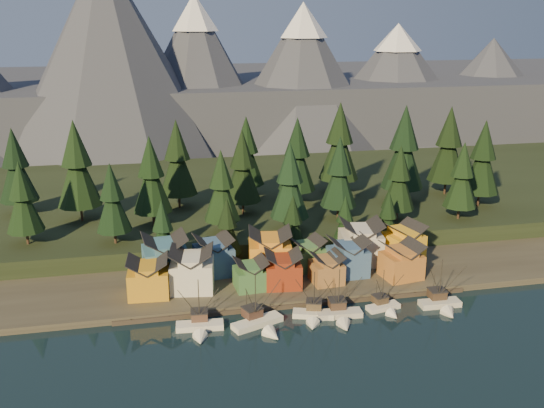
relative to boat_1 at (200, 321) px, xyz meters
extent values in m
plane|color=black|center=(22.15, -8.86, -2.31)|extent=(500.00, 500.00, 0.00)
cube|color=#352F26|center=(22.15, 31.14, -1.56)|extent=(400.00, 50.00, 1.50)
cube|color=black|center=(22.15, 81.14, 0.69)|extent=(420.00, 100.00, 6.00)
cube|color=#42392F|center=(22.15, 7.64, -1.81)|extent=(80.00, 4.00, 1.00)
cube|color=#434757|center=(22.15, 231.14, 12.69)|extent=(560.00, 160.00, 30.00)
cone|color=#434757|center=(-22.85, 171.14, 42.69)|extent=(100.00, 100.00, 90.00)
cone|color=#434757|center=(17.15, 189.14, 33.69)|extent=(80.00, 80.00, 72.00)
cone|color=white|center=(17.15, 189.14, 61.05)|extent=(22.40, 22.40, 17.28)
cone|color=#434757|center=(67.15, 177.14, 31.69)|extent=(84.00, 84.00, 68.00)
cone|color=white|center=(67.15, 177.14, 57.53)|extent=(23.52, 23.52, 16.32)
cone|color=#434757|center=(122.15, 193.14, 26.69)|extent=(92.00, 92.00, 58.00)
cone|color=white|center=(122.15, 193.14, 48.73)|extent=(25.76, 25.76, 13.92)
cone|color=#434757|center=(182.15, 201.14, 22.69)|extent=(88.00, 88.00, 50.00)
cube|color=silver|center=(0.09, 1.11, -1.94)|extent=(10.01, 3.95, 1.71)
cone|color=silver|center=(-0.33, -4.24, -1.94)|extent=(3.45, 3.58, 3.20)
cube|color=black|center=(0.09, 1.11, -2.58)|extent=(10.25, 4.03, 0.37)
cube|color=brown|center=(0.23, 2.90, -0.28)|extent=(3.65, 3.46, 1.92)
cube|color=#282625|center=(0.23, 2.90, 0.78)|extent=(3.88, 3.69, 0.21)
cylinder|color=black|center=(0.13, 1.71, 3.66)|extent=(0.19, 0.19, 9.60)
cylinder|color=black|center=(0.38, 4.92, 1.21)|extent=(0.15, 0.15, 4.69)
cube|color=silver|center=(12.03, 0.01, -1.92)|extent=(11.49, 7.13, 1.77)
cone|color=silver|center=(14.25, -5.62, -1.92)|extent=(4.47, 4.72, 3.32)
cube|color=black|center=(12.03, 0.01, -2.59)|extent=(11.76, 7.28, 0.39)
cube|color=#4B3228|center=(11.29, 1.89, -0.21)|extent=(4.51, 4.38, 1.99)
cube|color=#282625|center=(11.29, 1.89, 0.89)|extent=(4.79, 4.67, 0.22)
cylinder|color=black|center=(11.78, 0.64, 3.88)|extent=(0.20, 0.20, 9.95)
cylinder|color=black|center=(10.45, 4.03, 1.34)|extent=(0.15, 0.15, 4.86)
cube|color=silver|center=(24.60, 1.26, -1.96)|extent=(9.45, 5.60, 1.62)
cone|color=silver|center=(23.12, -3.42, -1.96)|extent=(3.82, 3.83, 3.04)
cube|color=black|center=(24.60, 1.26, -2.56)|extent=(9.68, 5.71, 0.35)
cube|color=brown|center=(25.10, 2.82, -0.39)|extent=(4.01, 3.88, 1.82)
cube|color=#282625|center=(25.10, 2.82, 0.63)|extent=(4.26, 4.13, 0.20)
cylinder|color=black|center=(24.77, 1.78, 3.36)|extent=(0.18, 0.18, 9.12)
cylinder|color=black|center=(25.66, 4.59, 1.03)|extent=(0.14, 0.14, 4.46)
cube|color=beige|center=(29.98, 0.27, -1.94)|extent=(10.13, 3.84, 1.70)
cone|color=beige|center=(29.62, -5.17, -1.94)|extent=(3.40, 3.60, 3.18)
cube|color=black|center=(29.98, 0.27, -2.58)|extent=(10.37, 3.91, 0.37)
cube|color=#483326|center=(30.10, 2.08, -0.29)|extent=(3.60, 3.40, 1.91)
cube|color=#282625|center=(30.10, 2.08, 0.77)|extent=(3.83, 3.63, 0.21)
cylinder|color=black|center=(30.02, 0.87, 3.63)|extent=(0.19, 0.19, 9.55)
cylinder|color=black|center=(30.24, 4.14, 1.19)|extent=(0.15, 0.15, 4.67)
cube|color=silver|center=(40.60, 1.49, -1.99)|extent=(7.90, 4.15, 1.45)
cone|color=silver|center=(41.42, -2.55, -1.99)|extent=(3.17, 3.05, 2.72)
cube|color=black|center=(40.60, 1.49, -2.54)|extent=(8.09, 4.23, 0.32)
cube|color=#4A3927|center=(40.33, 2.83, -0.59)|extent=(3.38, 3.24, 1.63)
cube|color=#282625|center=(40.33, 2.83, 0.32)|extent=(3.59, 3.45, 0.18)
cylinder|color=black|center=(40.51, 1.94, 2.76)|extent=(0.16, 0.16, 8.15)
cylinder|color=black|center=(40.02, 4.36, 0.68)|extent=(0.13, 0.13, 3.98)
cube|color=beige|center=(53.57, 0.33, -1.93)|extent=(9.26, 3.48, 1.75)
cone|color=beige|center=(53.45, -4.71, -1.93)|extent=(3.35, 3.21, 3.27)
cube|color=black|center=(53.57, 0.33, -2.58)|extent=(9.49, 3.54, 0.38)
cube|color=#433123|center=(53.61, 2.01, -0.24)|extent=(3.57, 3.35, 1.96)
cube|color=#282625|center=(53.61, 2.01, 0.85)|extent=(3.79, 3.58, 0.22)
cylinder|color=black|center=(53.58, 0.89, 3.80)|extent=(0.20, 0.20, 9.82)
cylinder|color=black|center=(53.65, 3.92, 1.29)|extent=(0.15, 0.15, 4.80)
cube|color=#C78B1C|center=(-9.87, 16.11, 2.27)|extent=(9.49, 8.45, 6.17)
cube|color=#C78B1C|center=(-9.87, 16.11, 5.98)|extent=(5.45, 8.02, 1.26)
cube|color=beige|center=(-0.01, 17.17, 2.67)|extent=(10.84, 9.94, 6.97)
cube|color=beige|center=(-0.01, 17.17, 6.82)|extent=(6.52, 9.11, 1.36)
cube|color=#3E6F3C|center=(13.30, 15.07, 1.61)|extent=(7.73, 7.29, 4.83)
cube|color=#3E6F3C|center=(13.30, 15.07, 4.52)|extent=(4.47, 6.91, 1.02)
cube|color=maroon|center=(20.84, 14.79, 2.11)|extent=(8.98, 8.11, 5.84)
cube|color=maroon|center=(20.84, 14.79, 5.59)|extent=(5.26, 7.58, 1.16)
cube|color=#9D6A37|center=(31.41, 14.64, 1.67)|extent=(7.47, 7.47, 4.96)
cube|color=#9D6A37|center=(31.41, 14.64, 4.63)|extent=(4.34, 7.09, 0.98)
cube|color=#385986|center=(37.74, 17.82, 2.49)|extent=(9.25, 7.89, 6.61)
cube|color=#385986|center=(37.74, 17.82, 6.41)|extent=(5.21, 7.58, 1.26)
cube|color=#B66E2E|center=(49.83, 13.67, 2.19)|extent=(9.81, 8.90, 6.00)
cube|color=#B66E2E|center=(49.83, 13.67, 5.79)|extent=(5.91, 8.14, 1.23)
cube|color=#386A86|center=(-5.76, 24.44, 3.12)|extent=(11.02, 10.02, 7.86)
cube|color=#386A86|center=(-5.76, 24.44, 7.75)|extent=(6.48, 9.36, 1.42)
cube|color=#375783|center=(5.86, 24.97, 2.70)|extent=(9.83, 9.38, 7.02)
cube|color=#375783|center=(5.86, 24.97, 6.80)|extent=(5.96, 8.60, 1.21)
cube|color=orange|center=(19.55, 23.51, 3.00)|extent=(11.32, 10.04, 7.63)
cube|color=orange|center=(19.55, 23.51, 7.52)|extent=(6.77, 9.20, 1.43)
cube|color=#497640|center=(28.81, 23.08, 2.00)|extent=(9.07, 7.96, 5.62)
cube|color=#497640|center=(28.81, 23.08, 5.36)|extent=(5.53, 7.15, 1.12)
cube|color=beige|center=(43.35, 24.45, 3.15)|extent=(11.31, 10.34, 7.93)
cube|color=beige|center=(43.35, 24.45, 7.82)|extent=(6.74, 9.55, 1.43)
cube|color=gold|center=(54.59, 23.68, 2.75)|extent=(10.46, 10.06, 7.13)
cube|color=gold|center=(54.59, 23.68, 6.92)|extent=(6.59, 8.97, 1.23)
cylinder|color=#332319|center=(-39.85, 43.14, 5.60)|extent=(0.70, 0.70, 3.83)
cone|color=black|center=(-39.85, 43.14, 13.91)|extent=(9.37, 9.37, 13.20)
cone|color=black|center=(-39.85, 43.14, 20.72)|extent=(6.39, 6.39, 9.58)
cylinder|color=#332319|center=(-27.85, 59.14, 6.24)|extent=(0.70, 0.70, 5.11)
cone|color=black|center=(-27.85, 59.14, 17.31)|extent=(12.49, 12.49, 17.60)
cone|color=black|center=(-27.85, 59.14, 26.39)|extent=(8.51, 8.51, 12.77)
cylinder|color=#332319|center=(-17.85, 39.14, 5.56)|extent=(0.70, 0.70, 3.74)
cone|color=black|center=(-17.85, 39.14, 13.65)|extent=(9.14, 9.14, 12.87)
cone|color=black|center=(-17.85, 39.14, 20.30)|extent=(6.23, 6.23, 9.34)
cylinder|color=#332319|center=(-7.85, 51.14, 5.92)|extent=(0.70, 0.70, 4.46)
cone|color=black|center=(-7.85, 51.14, 15.59)|extent=(10.91, 10.91, 15.38)
cone|color=black|center=(-7.85, 51.14, 23.53)|extent=(7.44, 7.44, 11.16)
cylinder|color=#332319|center=(0.15, 66.14, 6.06)|extent=(0.70, 0.70, 4.75)
cone|color=black|center=(0.15, 66.14, 16.35)|extent=(11.61, 11.61, 16.36)
cone|color=black|center=(0.15, 66.14, 24.79)|extent=(7.91, 7.91, 11.87)
cylinder|color=#332319|center=(10.15, 41.14, 5.70)|extent=(0.70, 0.70, 4.03)
cone|color=black|center=(10.15, 41.14, 14.43)|extent=(9.85, 9.85, 13.87)
cone|color=black|center=(10.15, 41.14, 21.59)|extent=(6.71, 6.71, 10.07)
cylinder|color=#332319|center=(18.15, 56.14, 5.91)|extent=(0.70, 0.70, 4.43)
cone|color=black|center=(18.15, 56.14, 15.51)|extent=(10.84, 10.84, 15.27)
cone|color=black|center=(18.15, 56.14, 23.39)|extent=(7.39, 7.39, 11.08)
cylinder|color=#332319|center=(28.15, 39.14, 5.85)|extent=(0.70, 0.70, 4.32)
cone|color=black|center=(28.15, 39.14, 15.20)|extent=(10.55, 10.55, 14.87)
cone|color=black|center=(28.15, 39.14, 22.88)|extent=(7.20, 7.20, 10.79)
cylinder|color=#332319|center=(36.15, 63.14, 6.06)|extent=(0.70, 0.70, 4.73)
cone|color=black|center=(36.15, 63.14, 16.31)|extent=(11.57, 11.57, 16.31)
cone|color=black|center=(36.15, 63.14, 24.73)|extent=(7.89, 7.89, 11.84)
cylinder|color=#332319|center=(44.15, 46.14, 5.81)|extent=(0.70, 0.70, 4.24)
cone|color=black|center=(44.15, 46.14, 14.98)|extent=(10.35, 10.35, 14.59)
cone|color=black|center=(44.15, 46.14, 22.51)|extent=(7.06, 7.06, 10.59)
cylinder|color=#332319|center=(52.15, 71.14, 6.33)|extent=(0.70, 0.70, 5.28)
cone|color=black|center=(52.15, 71.14, 17.76)|extent=(12.90, 12.90, 18.18)
cone|color=black|center=(52.15, 71.14, 27.15)|extent=(8.80, 8.80, 13.19)
cylinder|color=#332319|center=(60.15, 41.14, 5.62)|extent=(0.70, 0.70, 3.87)
cone|color=black|center=(60.15, 41.14, 14.00)|extent=(9.45, 9.45, 13.32)
cone|color=black|center=(60.15, 41.14, 20.87)|extent=(6.44, 6.44, 9.67)
cylinder|color=#332319|center=(68.15, 57.14, 6.37)|extent=(0.70, 0.70, 5.37)
cone|color=black|center=(68.15, 57.14, 18.01)|extent=(13.13, 13.13, 18.50)
cone|color=black|center=(68.15, 57.14, 27.56)|extent=(8.95, 8.95, 13.43)
cylinder|color=#332319|center=(78.15, 39.14, 5.67)|extent=(0.70, 0.70, 3.96)
cone|color=black|center=(78.15, 39.14, 14.26)|extent=(9.69, 9.69, 13.65)
cone|color=black|center=(78.15, 39.14, 21.31)|extent=(6.61, 6.61, 9.91)
cylinder|color=#332319|center=(86.15, 63.14, 6.22)|extent=(0.70, 0.70, 5.06)
cone|color=black|center=(86.15, 63.14, 17.19)|extent=(12.38, 12.38, 17.45)
cone|color=black|center=(86.15, 63.14, 26.20)|extent=(8.44, 8.44, 12.66)
cylinder|color=#332319|center=(22.15, 73.14, 5.99)|extent=(0.70, 0.70, 4.60)
cone|color=black|center=(22.15, 73.14, 15.96)|extent=(11.25, 11.25, 15.85)
cone|color=black|center=(22.15, 73.14, 24.14)|extent=(7.67, 7.67, 11.50)
cylinder|color=#332319|center=(-45.85, 69.14, 5.95)|extent=(0.70, 0.70, 4.53)
cone|color=black|center=(-45.85, 69.14, 15.76)|extent=(11.06, 11.06, 15.59)
cone|color=black|center=(-45.85, 69.14, 23.81)|extent=(7.54, 7.54, 11.32)
cylinder|color=#332319|center=(90.15, 49.14, 6.03)|extent=(0.70, 0.70, 4.68)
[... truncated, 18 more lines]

